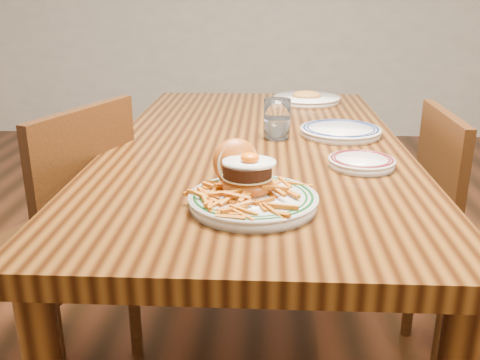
{
  "coord_description": "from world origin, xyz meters",
  "views": [
    {
      "loc": [
        0.03,
        -1.52,
        1.17
      ],
      "look_at": [
        -0.02,
        -0.5,
        0.81
      ],
      "focal_mm": 40.0,
      "sensor_mm": 36.0,
      "label": 1
    }
  ],
  "objects_px": {
    "chair_right": "(468,241)",
    "main_plate": "(250,189)",
    "chair_left": "(62,244)",
    "side_plate": "(362,162)",
    "table": "(256,170)"
  },
  "relations": [
    {
      "from": "chair_right",
      "to": "side_plate",
      "type": "distance_m",
      "value": 0.53
    },
    {
      "from": "chair_left",
      "to": "side_plate",
      "type": "height_order",
      "value": "chair_left"
    },
    {
      "from": "table",
      "to": "chair_left",
      "type": "relative_size",
      "value": 1.81
    },
    {
      "from": "table",
      "to": "chair_left",
      "type": "bearing_deg",
      "value": -166.17
    },
    {
      "from": "table",
      "to": "chair_right",
      "type": "distance_m",
      "value": 0.68
    },
    {
      "from": "side_plate",
      "to": "main_plate",
      "type": "bearing_deg",
      "value": -113.28
    },
    {
      "from": "main_plate",
      "to": "side_plate",
      "type": "xyz_separation_m",
      "value": [
        0.27,
        0.26,
        -0.02
      ]
    },
    {
      "from": "table",
      "to": "chair_left",
      "type": "distance_m",
      "value": 0.61
    },
    {
      "from": "chair_left",
      "to": "table",
      "type": "bearing_deg",
      "value": 34.39
    },
    {
      "from": "side_plate",
      "to": "table",
      "type": "bearing_deg",
      "value": 162.36
    },
    {
      "from": "chair_left",
      "to": "main_plate",
      "type": "bearing_deg",
      "value": -11.72
    },
    {
      "from": "main_plate",
      "to": "side_plate",
      "type": "height_order",
      "value": "main_plate"
    },
    {
      "from": "chair_right",
      "to": "main_plate",
      "type": "relative_size",
      "value": 3.01
    },
    {
      "from": "chair_left",
      "to": "main_plate",
      "type": "height_order",
      "value": "chair_left"
    },
    {
      "from": "chair_left",
      "to": "chair_right",
      "type": "height_order",
      "value": "chair_left"
    }
  ]
}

